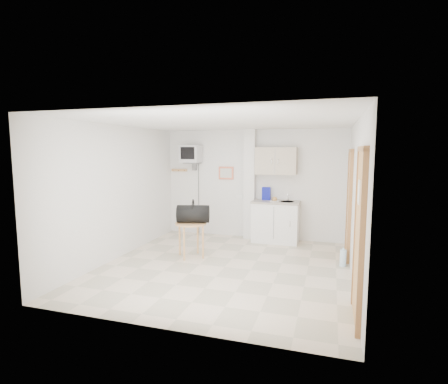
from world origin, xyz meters
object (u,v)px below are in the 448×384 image
(round_table, at_px, (191,227))
(duffel_bag, at_px, (193,214))
(crt_television, at_px, (191,155))
(water_bottle, at_px, (343,258))

(round_table, xyz_separation_m, duffel_bag, (0.04, 0.02, 0.26))
(round_table, bearing_deg, duffel_bag, 30.38)
(crt_television, distance_m, duffel_bag, 2.08)
(duffel_bag, height_order, water_bottle, duffel_bag)
(crt_television, height_order, water_bottle, crt_television)
(duffel_bag, bearing_deg, round_table, -165.15)
(crt_television, bearing_deg, water_bottle, -21.57)
(crt_television, distance_m, water_bottle, 4.10)
(round_table, xyz_separation_m, water_bottle, (2.77, 0.28, -0.42))
(round_table, relative_size, water_bottle, 2.02)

